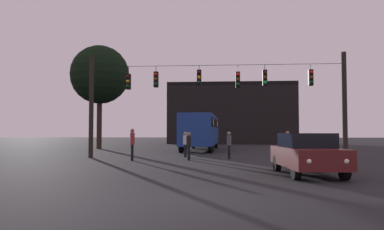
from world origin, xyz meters
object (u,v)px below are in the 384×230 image
pedestrian_crossing_right (185,143)px  pedestrian_crossing_left (132,142)px  tree_left_silhouette (100,75)px  car_far_left (195,139)px  pedestrian_near_bus (189,145)px  car_near_right (307,153)px  pedestrian_trailing (229,144)px  pedestrian_crossing_center (288,143)px  city_bus (201,129)px

pedestrian_crossing_right → pedestrian_crossing_left: bearing=-129.6°
pedestrian_crossing_right → tree_left_silhouette: size_ratio=0.16×
pedestrian_crossing_left → pedestrian_crossing_right: bearing=50.4°
pedestrian_crossing_left → pedestrian_crossing_right: size_ratio=1.11×
car_far_left → pedestrian_near_bus: bearing=-86.8°
pedestrian_crossing_left → car_near_right: bearing=-38.7°
tree_left_silhouette → car_far_left: bearing=47.2°
pedestrian_crossing_left → pedestrian_trailing: size_ratio=1.11×
car_near_right → tree_left_silhouette: bearing=124.9°
car_near_right → car_far_left: 30.91m
pedestrian_crossing_center → pedestrian_crossing_right: 6.25m
car_far_left → pedestrian_trailing: pedestrian_trailing is taller
pedestrian_trailing → pedestrian_near_bus: bearing=-152.6°
car_near_right → pedestrian_near_bus: 8.54m
pedestrian_crossing_left → tree_left_silhouette: bearing=114.6°
pedestrian_crossing_center → tree_left_silhouette: 20.75m
city_bus → tree_left_silhouette: tree_left_silhouette is taller
car_far_left → tree_left_silhouette: tree_left_silhouette is taller
car_far_left → pedestrian_crossing_right: bearing=-87.6°
city_bus → pedestrian_near_bus: (-0.04, -11.72, -0.99)m
pedestrian_near_bus → pedestrian_crossing_right: bearing=99.8°
pedestrian_crossing_right → pedestrian_trailing: pedestrian_trailing is taller
pedestrian_near_bus → pedestrian_trailing: bearing=27.4°
pedestrian_crossing_left → pedestrian_near_bus: 3.13m
car_far_left → pedestrian_crossing_right: 20.70m
city_bus → car_far_left: 11.71m
car_far_left → pedestrian_trailing: 22.42m
pedestrian_crossing_right → tree_left_silhouette: (-9.34, 11.51, 6.16)m
pedestrian_near_bus → pedestrian_trailing: pedestrian_trailing is taller
pedestrian_near_bus → pedestrian_trailing: (2.26, 1.17, 0.02)m
pedestrian_crossing_left → tree_left_silhouette: tree_left_silhouette is taller
pedestrian_trailing → tree_left_silhouette: bearing=132.9°
pedestrian_near_bus → city_bus: bearing=89.8°
pedestrian_crossing_right → pedestrian_near_bus: (0.45, -2.62, -0.02)m
tree_left_silhouette → pedestrian_crossing_right: bearing=-50.9°
pedestrian_trailing → car_far_left: bearing=99.2°
pedestrian_near_bus → pedestrian_trailing: size_ratio=0.98×
city_bus → pedestrian_trailing: (2.22, -10.55, -0.97)m
car_far_left → tree_left_silhouette: (-8.48, -9.17, 6.25)m
car_near_right → pedestrian_crossing_left: (-8.01, 6.42, 0.21)m
pedestrian_trailing → tree_left_silhouette: (-12.05, 12.96, 6.15)m
car_near_right → tree_left_silhouette: 26.48m
pedestrian_near_bus → tree_left_silhouette: bearing=124.7°
car_near_right → pedestrian_crossing_center: bearing=84.7°
city_bus → pedestrian_crossing_right: city_bus is taller
pedestrian_crossing_left → pedestrian_crossing_center: size_ratio=1.09×
pedestrian_crossing_center → tree_left_silhouette: size_ratio=0.16×
city_bus → car_near_right: (4.89, -18.69, -1.07)m
car_far_left → pedestrian_crossing_left: size_ratio=2.53×
car_far_left → car_near_right: bearing=-78.4°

